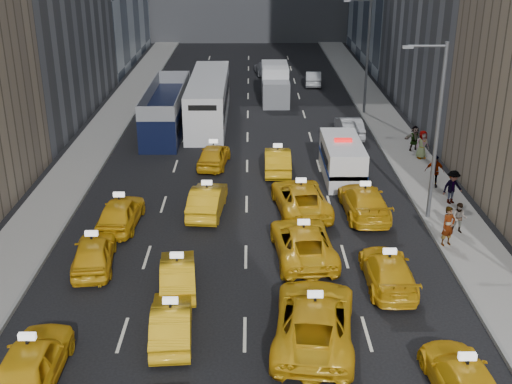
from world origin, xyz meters
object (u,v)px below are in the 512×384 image
city_bus (209,100)px  pedestrian_0 (448,226)px  nypd_van (342,160)px  box_truck (275,84)px  double_decker (167,109)px

city_bus → pedestrian_0: bearing=-58.2°
nypd_van → box_truck: box_truck is taller
box_truck → pedestrian_0: (7.01, -27.61, -0.34)m
city_bus → box_truck: bearing=51.6°
city_bus → pedestrian_0: city_bus is taller
nypd_van → box_truck: (-3.32, 18.43, 0.36)m
city_bus → pedestrian_0: 24.63m
pedestrian_0 → city_bus: bearing=95.6°
city_bus → box_truck: 8.23m
pedestrian_0 → double_decker: bearing=104.5°
double_decker → box_truck: bearing=42.0°
city_bus → box_truck: (5.30, 6.28, -0.22)m
double_decker → box_truck: 12.02m
nypd_van → box_truck: size_ratio=0.87×
city_bus → pedestrian_0: (12.31, -21.32, -0.56)m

